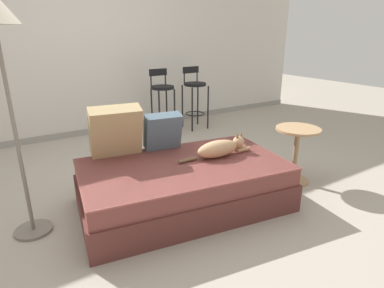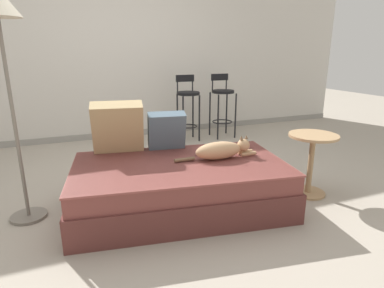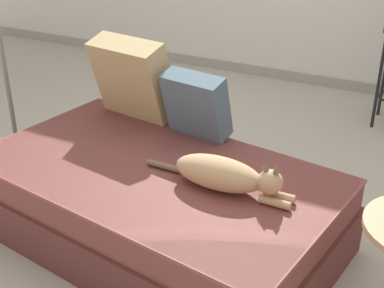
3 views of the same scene
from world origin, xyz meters
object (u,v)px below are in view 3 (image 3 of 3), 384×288
throw_pillow_corner (133,78)px  cat (225,175)px  couch (156,203)px  throw_pillow_middle (197,105)px

throw_pillow_corner → cat: bearing=-32.1°
throw_pillow_corner → cat: (0.80, -0.50, -0.16)m
couch → throw_pillow_corner: bearing=131.4°
couch → throw_pillow_middle: throw_pillow_middle is taller
couch → throw_pillow_corner: (-0.42, 0.48, 0.44)m
throw_pillow_middle → couch: bearing=-92.4°
throw_pillow_middle → cat: (0.36, -0.43, -0.11)m
couch → throw_pillow_middle: (0.02, 0.41, 0.38)m
couch → cat: size_ratio=2.57×
couch → cat: (0.38, -0.02, 0.28)m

